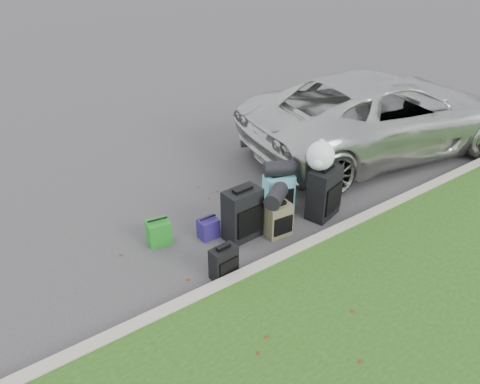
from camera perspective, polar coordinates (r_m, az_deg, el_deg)
ground at (r=7.45m, az=1.53°, el=-4.07°), size 120.00×120.00×0.00m
curb at (r=6.79m, az=6.70°, el=-7.32°), size 120.00×0.18×0.15m
suv at (r=10.08m, az=16.93°, el=9.11°), size 6.21×3.66×1.62m
suitcase_small_black at (r=6.31m, az=-2.00°, el=-8.59°), size 0.38×0.23×0.46m
suitcase_large_black_left at (r=6.97m, az=0.29°, el=-2.71°), size 0.58×0.37×0.81m
suitcase_olive at (r=7.11m, az=4.71°, el=-3.43°), size 0.41×0.28×0.53m
suitcase_teal at (r=7.64m, az=4.72°, el=-0.27°), size 0.53×0.40×0.67m
suitcase_large_black_right at (r=7.60m, az=10.19°, el=-0.11°), size 0.63×0.48×0.84m
tote_green at (r=7.06m, az=-9.87°, el=-4.87°), size 0.37×0.32×0.37m
tote_navy at (r=7.11m, az=-3.88°, el=-4.44°), size 0.29×0.23×0.31m
duffel_left at (r=6.94m, az=4.44°, el=-0.51°), size 0.52×0.46×0.25m
duffel_right at (r=7.44m, az=4.65°, el=2.87°), size 0.51×0.42×0.25m
trash_bag at (r=7.30m, az=9.78°, el=4.38°), size 0.45×0.45×0.45m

